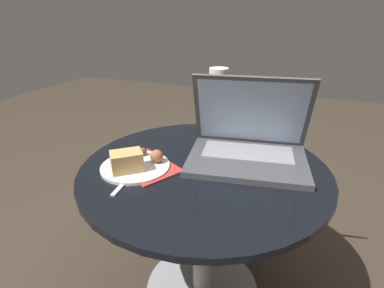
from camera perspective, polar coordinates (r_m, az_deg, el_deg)
The scene contains 7 objects.
ground_plane at distance 1.22m, azimuth 1.89°, elevation -25.76°, with size 6.00×6.00×0.00m, color #382D23.
table at distance 0.96m, azimuth 2.20°, elevation -10.90°, with size 0.73×0.73×0.51m.
napkin at distance 0.90m, azimuth -8.76°, elevation -4.14°, with size 0.24×0.21×0.00m.
laptop at distance 0.93m, azimuth 10.68°, elevation 0.07°, with size 0.39×0.32×0.26m.
beer_glass at distance 1.03m, azimuth 4.91°, elevation 7.34°, with size 0.06×0.06×0.25m.
snack_plate at distance 0.88m, azimuth -11.03°, elevation -3.51°, with size 0.20×0.20×0.06m.
fork at distance 0.86m, azimuth -11.27°, elevation -5.63°, with size 0.04×0.20×0.00m.
Camera 1 is at (0.26, -0.74, 0.93)m, focal length 28.00 mm.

